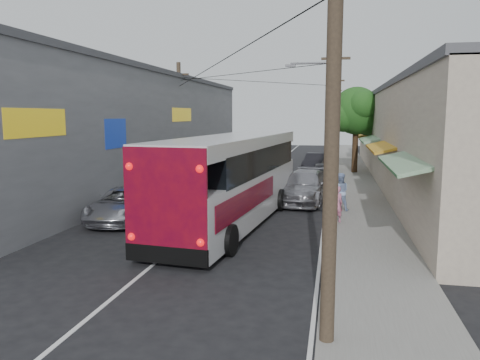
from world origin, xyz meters
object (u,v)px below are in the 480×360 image
(pedestrian_near, at_px, (337,204))
(pedestrian_far, at_px, (340,192))
(coach_bus, at_px, (234,178))
(jeepney, at_px, (124,204))
(parked_suv, at_px, (305,187))
(parked_car_far, at_px, (316,162))
(parked_car_mid, at_px, (324,173))

(pedestrian_near, height_order, pedestrian_far, pedestrian_far)
(coach_bus, xyz_separation_m, pedestrian_far, (4.34, 2.89, -0.89))
(jeepney, xyz_separation_m, pedestrian_far, (9.03, 3.34, 0.29))
(parked_suv, bearing_deg, parked_car_far, 97.85)
(jeepney, bearing_deg, parked_suv, 32.17)
(coach_bus, relative_size, parked_car_far, 2.94)
(pedestrian_near, bearing_deg, parked_suv, -96.72)
(parked_suv, distance_m, pedestrian_near, 5.18)
(jeepney, height_order, pedestrian_far, pedestrian_far)
(pedestrian_near, bearing_deg, pedestrian_far, -118.31)
(coach_bus, distance_m, jeepney, 4.85)
(parked_car_far, bearing_deg, jeepney, -103.19)
(parked_car_mid, xyz_separation_m, parked_car_far, (-0.80, 7.00, 0.02))
(coach_bus, height_order, pedestrian_far, coach_bus)
(coach_bus, xyz_separation_m, parked_car_mid, (3.39, 12.08, -1.19))
(pedestrian_near, bearing_deg, coach_bus, -18.53)
(parked_car_mid, xyz_separation_m, pedestrian_near, (0.80, -11.62, 0.18))
(jeepney, distance_m, pedestrian_near, 8.92)
(jeepney, bearing_deg, pedestrian_far, 13.79)
(parked_car_far, height_order, pedestrian_far, pedestrian_far)
(jeepney, xyz_separation_m, pedestrian_near, (8.87, 0.90, 0.18))
(parked_suv, height_order, pedestrian_far, pedestrian_far)
(parked_car_mid, xyz_separation_m, pedestrian_far, (0.95, -9.18, 0.30))
(parked_suv, bearing_deg, parked_car_mid, 91.04)
(jeepney, distance_m, parked_car_mid, 14.90)
(parked_suv, bearing_deg, jeepney, -133.46)
(jeepney, bearing_deg, pedestrian_near, -0.71)
(parked_suv, xyz_separation_m, parked_car_far, (0.00, 13.70, -0.09))
(parked_car_far, xyz_separation_m, pedestrian_far, (1.75, -16.18, 0.27))
(pedestrian_far, bearing_deg, parked_car_mid, -89.21)
(jeepney, distance_m, parked_suv, 9.32)
(pedestrian_near, distance_m, pedestrian_far, 2.45)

